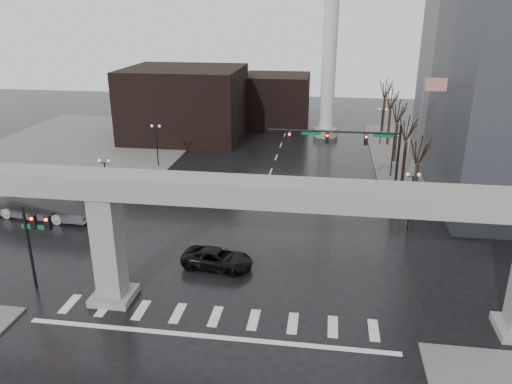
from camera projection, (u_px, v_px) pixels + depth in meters
ground at (219, 307)px, 31.76m from camera, size 160.00×160.00×0.00m
sidewalk_ne at (487, 161)px, 61.55m from camera, size 28.00×36.00×0.15m
sidewalk_nw at (90, 145)px, 68.63m from camera, size 28.00×36.00×0.15m
elevated_guideway at (237, 209)px, 29.17m from camera, size 48.00×2.60×8.70m
building_far_left at (185, 104)px, 70.83m from camera, size 16.00×14.00×10.00m
building_far_mid at (276, 100)px, 78.82m from camera, size 10.00×10.00×8.00m
smokestack at (330, 42)px, 68.89m from camera, size 3.60×3.60×30.00m
signal_mast_arm at (356, 147)px, 45.91m from camera, size 12.12×0.43×8.00m
signal_left_pole at (35, 234)px, 32.46m from camera, size 2.30×0.30×6.00m
flagpole_assembly at (423, 123)px, 47.43m from camera, size 2.06×0.12×12.00m
lamp_right_0 at (412, 191)px, 41.68m from camera, size 1.22×0.32×5.11m
lamp_right_1 at (393, 147)px, 54.65m from camera, size 1.22×0.32×5.11m
lamp_right_2 at (382, 120)px, 67.62m from camera, size 1.22×0.32×5.11m
lamp_left_0 at (106, 176)px, 45.35m from camera, size 1.22×0.32×5.11m
lamp_left_1 at (156, 138)px, 58.33m from camera, size 1.22×0.32×5.11m
lamp_left_2 at (189, 114)px, 71.30m from camera, size 1.22×0.32×5.11m
tree_right_0 at (416, 184)px, 45.50m from camera, size 1.09×1.58×7.50m
tree_right_1 at (405, 158)px, 52.89m from camera, size 1.09×1.61×7.67m
tree_right_2 at (396, 139)px, 60.28m from camera, size 1.10×1.63×7.85m
tree_right_3 at (389, 124)px, 67.67m from camera, size 1.11×1.66×8.02m
tree_right_4 at (384, 112)px, 75.06m from camera, size 1.12×1.69×8.19m
pickup_truck at (217, 259)px, 36.36m from camera, size 5.43×3.00×1.44m
city_bus at (34, 200)px, 44.99m from camera, size 11.69×4.02×3.19m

